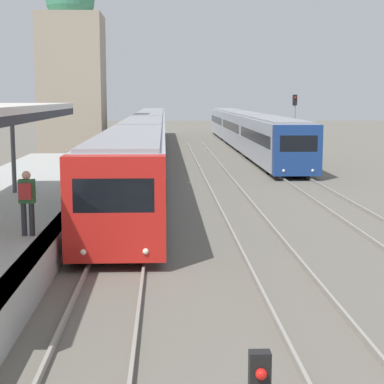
% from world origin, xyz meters
% --- Properties ---
extents(person_on_platform, '(0.40, 0.40, 1.66)m').
position_xyz_m(person_on_platform, '(-2.22, 15.66, 1.90)').
color(person_on_platform, '#2D2D33').
rests_on(person_on_platform, station_platform).
extents(train_near, '(2.62, 62.28, 3.09)m').
position_xyz_m(train_near, '(0.00, 46.44, 1.71)').
color(train_near, red).
rests_on(train_near, ground_plane).
extents(train_far, '(2.59, 45.31, 3.09)m').
position_xyz_m(train_far, '(8.32, 55.52, 1.71)').
color(train_far, navy).
rests_on(train_far, ground_plane).
extents(signal_mast_far, '(0.28, 0.29, 4.58)m').
position_xyz_m(signal_mast_far, '(9.90, 41.89, 2.91)').
color(signal_mast_far, gray).
rests_on(signal_mast_far, ground_plane).
extents(distant_domed_building, '(4.59, 4.59, 13.11)m').
position_xyz_m(distant_domed_building, '(-5.48, 47.71, 6.22)').
color(distant_domed_building, gray).
rests_on(distant_domed_building, ground_plane).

